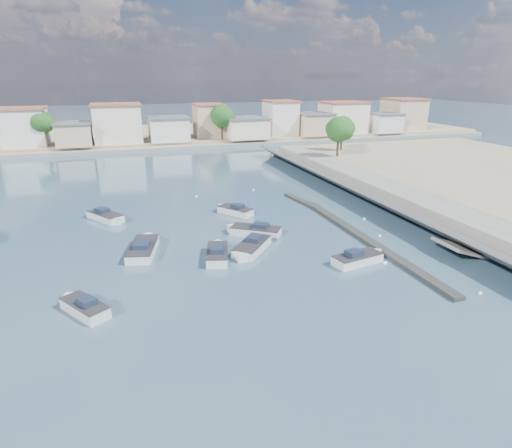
{
  "coord_description": "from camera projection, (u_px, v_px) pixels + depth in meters",
  "views": [
    {
      "loc": [
        -15.33,
        -24.43,
        15.37
      ],
      "look_at": [
        -2.99,
        13.97,
        1.4
      ],
      "focal_mm": 30.0,
      "sensor_mm": 36.0,
      "label": 1
    }
  ],
  "objects": [
    {
      "name": "far_shore_land",
      "position": [
        177.0,
        134.0,
        113.98
      ],
      "size": [
        160.0,
        40.0,
        1.4
      ],
      "primitive_type": "cube",
      "color": "gray",
      "rests_on": "ground"
    },
    {
      "name": "motorboat_b",
      "position": [
        217.0,
        254.0,
        38.18
      ],
      "size": [
        2.86,
        5.07,
        1.48
      ],
      "color": "silver",
      "rests_on": "ground"
    },
    {
      "name": "seawall_walkway",
      "position": [
        440.0,
        212.0,
        48.2
      ],
      "size": [
        5.0,
        90.0,
        1.8
      ],
      "primitive_type": "cube",
      "color": "slate",
      "rests_on": "ground"
    },
    {
      "name": "shore_trees",
      "position": [
        229.0,
        121.0,
        93.09
      ],
      "size": [
        74.56,
        38.32,
        7.92
      ],
      "color": "#38281E",
      "rests_on": "ground"
    },
    {
      "name": "ground",
      "position": [
        224.0,
        179.0,
        67.43
      ],
      "size": [
        400.0,
        400.0,
        0.0
      ],
      "primitive_type": "plane",
      "color": "#324C64",
      "rests_on": "ground"
    },
    {
      "name": "far_shore_quay",
      "position": [
        191.0,
        147.0,
        95.18
      ],
      "size": [
        160.0,
        2.5,
        0.8
      ],
      "primitive_type": "cube",
      "color": "slate",
      "rests_on": "ground"
    },
    {
      "name": "motorboat_e",
      "position": [
        144.0,
        248.0,
        39.42
      ],
      "size": [
        3.47,
        6.27,
        1.48
      ],
      "color": "silver",
      "rests_on": "ground"
    },
    {
      "name": "motorboat_d",
      "position": [
        251.0,
        248.0,
        39.42
      ],
      "size": [
        4.73,
        5.11,
        1.48
      ],
      "color": "silver",
      "rests_on": "ground"
    },
    {
      "name": "motorboat_a",
      "position": [
        83.0,
        307.0,
        29.29
      ],
      "size": [
        3.48,
        4.17,
        1.48
      ],
      "color": "silver",
      "rests_on": "ground"
    },
    {
      "name": "motorboat_f",
      "position": [
        234.0,
        211.0,
        50.35
      ],
      "size": [
        3.86,
        4.46,
        1.48
      ],
      "color": "silver",
      "rests_on": "ground"
    },
    {
      "name": "mooring_buoys",
      "position": [
        324.0,
        225.0,
        46.47
      ],
      "size": [
        16.71,
        34.69,
        0.34
      ],
      "color": "white",
      "rests_on": "ground"
    },
    {
      "name": "far_town",
      "position": [
        230.0,
        122.0,
        102.12
      ],
      "size": [
        113.01,
        12.8,
        8.35
      ],
      "color": "beige",
      "rests_on": "far_shore_land"
    },
    {
      "name": "breakwater",
      "position": [
        349.0,
        229.0,
        44.8
      ],
      "size": [
        2.0,
        31.02,
        0.35
      ],
      "color": "black",
      "rests_on": "ground"
    },
    {
      "name": "motorboat_h",
      "position": [
        359.0,
        259.0,
        37.09
      ],
      "size": [
        5.05,
        2.58,
        1.48
      ],
      "color": "silver",
      "rests_on": "ground"
    },
    {
      "name": "motorboat_g",
      "position": [
        107.0,
        217.0,
        48.04
      ],
      "size": [
        4.19,
        5.01,
        1.48
      ],
      "color": "silver",
      "rests_on": "ground"
    },
    {
      "name": "motorboat_c",
      "position": [
        253.0,
        231.0,
        43.75
      ],
      "size": [
        5.24,
        4.44,
        1.48
      ],
      "color": "silver",
      "rests_on": "ground"
    }
  ]
}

